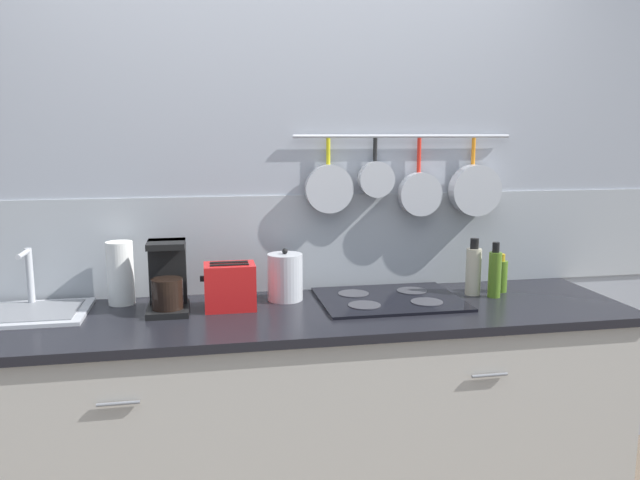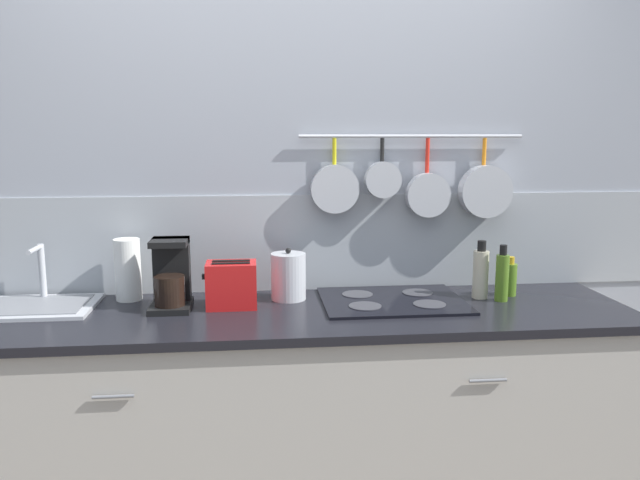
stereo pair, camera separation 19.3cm
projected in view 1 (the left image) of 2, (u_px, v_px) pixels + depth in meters
The scene contains 12 objects.
wall_back at pixel (287, 204), 2.78m from camera, with size 7.20×0.15×2.60m.
cabinet_base at pixel (300, 419), 2.56m from camera, with size 2.65×0.65×0.85m.
countertop at pixel (300, 316), 2.48m from camera, with size 2.69×0.67×0.03m.
sink_basin at pixel (24, 310), 2.42m from camera, with size 0.48×0.36×0.24m.
paper_towel_roll at pixel (121, 273), 2.57m from camera, with size 0.11×0.11×0.26m.
coffee_maker at pixel (168, 281), 2.47m from camera, with size 0.16×0.21×0.28m.
toaster at pixel (230, 286), 2.50m from camera, with size 0.22×0.14×0.19m.
kettle at pixel (285, 277), 2.64m from camera, with size 0.15×0.15×0.22m.
cooktop at pixel (389, 299), 2.64m from camera, with size 0.59×0.47×0.01m.
bottle_sesame_oil at pixel (473, 270), 2.72m from camera, with size 0.07×0.07×0.25m.
bottle_hot_sauce at pixel (495, 273), 2.68m from camera, with size 0.06×0.06×0.24m.
bottle_olive_oil at pixel (500, 275), 2.78m from camera, with size 0.06×0.06×0.17m.
Camera 1 is at (-0.36, -2.37, 1.58)m, focal length 35.00 mm.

